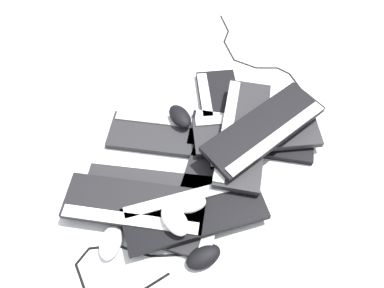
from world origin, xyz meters
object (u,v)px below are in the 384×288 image
at_px(keyboard_1, 204,191).
at_px(keyboard_3, 222,117).
at_px(keyboard_6, 195,213).
at_px(keyboard_8, 243,132).
at_px(keyboard_4, 170,135).
at_px(mouse_5, 252,103).
at_px(mouse_1, 111,242).
at_px(keyboard_7, 256,132).
at_px(mouse_2, 203,257).
at_px(mouse_4, 188,203).
at_px(mouse_3, 175,220).
at_px(mouse_0, 180,116).
at_px(keyboard_2, 251,136).
at_px(keyboard_5, 135,205).
at_px(keyboard_9, 265,129).
at_px(keyboard_0, 151,193).

xyz_separation_m(keyboard_1, keyboard_3, (-0.24, -0.20, 0.00)).
xyz_separation_m(keyboard_6, keyboard_8, (-0.30, -0.12, 0.03)).
height_order(keyboard_4, mouse_5, mouse_5).
bearing_deg(mouse_1, keyboard_7, 139.33).
xyz_separation_m(mouse_2, mouse_4, (-0.05, -0.14, 0.06)).
bearing_deg(mouse_3, mouse_0, -36.19).
bearing_deg(mouse_3, keyboard_4, -30.60).
height_order(mouse_2, mouse_3, mouse_3).
relative_size(keyboard_4, mouse_4, 3.79).
height_order(keyboard_2, keyboard_6, keyboard_6).
bearing_deg(keyboard_6, keyboard_3, -141.77).
distance_m(keyboard_5, mouse_4, 0.17).
relative_size(keyboard_9, mouse_3, 4.04).
bearing_deg(keyboard_9, keyboard_5, -6.77).
xyz_separation_m(keyboard_4, keyboard_6, (0.12, 0.30, 0.03)).
xyz_separation_m(mouse_3, mouse_5, (-0.51, -0.22, -0.06)).
xyz_separation_m(mouse_4, mouse_5, (-0.45, -0.20, -0.06)).
xyz_separation_m(keyboard_9, mouse_1, (0.60, -0.01, -0.08)).
relative_size(keyboard_7, mouse_5, 4.12).
relative_size(keyboard_0, keyboard_4, 1.01).
bearing_deg(keyboard_3, mouse_4, 34.76).
bearing_deg(mouse_2, mouse_5, 44.15).
distance_m(keyboard_2, mouse_3, 0.43).
bearing_deg(mouse_5, mouse_0, -129.54).
bearing_deg(keyboard_8, keyboard_3, -97.59).
distance_m(keyboard_5, mouse_2, 0.26).
bearing_deg(keyboard_6, keyboard_4, -111.41).
relative_size(keyboard_9, mouse_2, 4.04).
bearing_deg(keyboard_5, mouse_4, 140.26).
height_order(keyboard_3, keyboard_7, keyboard_7).
bearing_deg(keyboard_9, mouse_0, -54.97).
relative_size(keyboard_0, keyboard_2, 0.99).
bearing_deg(keyboard_2, mouse_1, 3.38).
height_order(keyboard_9, mouse_3, keyboard_9).
relative_size(keyboard_1, mouse_5, 4.02).
height_order(keyboard_8, keyboard_9, keyboard_9).
height_order(keyboard_3, keyboard_8, keyboard_8).
bearing_deg(mouse_2, keyboard_2, 40.29).
bearing_deg(keyboard_0, keyboard_4, -141.17).
xyz_separation_m(keyboard_4, mouse_5, (-0.33, 0.07, 0.01)).
bearing_deg(mouse_4, keyboard_1, 47.38).
bearing_deg(keyboard_6, mouse_3, -6.03).
bearing_deg(keyboard_8, keyboard_7, 167.38).
xyz_separation_m(keyboard_0, mouse_3, (0.00, 0.14, 0.07)).
height_order(keyboard_0, mouse_1, mouse_1).
bearing_deg(keyboard_3, keyboard_2, 102.73).
xyz_separation_m(keyboard_8, mouse_2, (0.36, 0.24, -0.05)).
height_order(keyboard_5, keyboard_9, keyboard_9).
xyz_separation_m(keyboard_6, mouse_4, (0.00, -0.03, 0.04)).
bearing_deg(mouse_1, mouse_5, 148.47).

